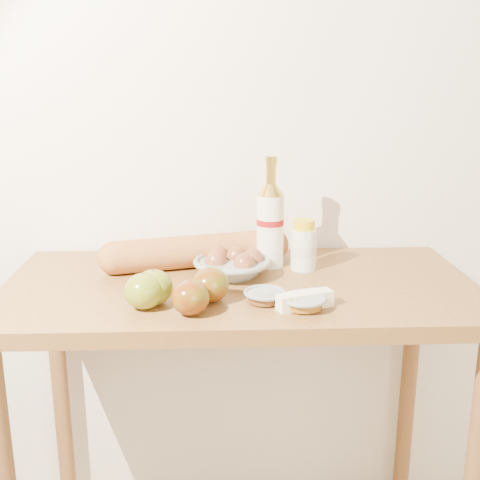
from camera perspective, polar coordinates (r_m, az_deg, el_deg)
name	(u,v)px	position (r m, az deg, el deg)	size (l,w,h in m)	color
back_wall	(235,115)	(1.79, -0.48, 11.80)	(3.50, 0.02, 2.60)	white
table	(240,327)	(1.59, -0.04, -8.21)	(1.20, 0.60, 0.90)	olive
bourbon_bottle	(270,222)	(1.64, 2.88, 1.67)	(0.08, 0.08, 0.30)	white
cream_bottle	(304,247)	(1.63, 6.05, -0.62)	(0.08, 0.08, 0.14)	white
egg_bowl	(232,265)	(1.58, -0.72, -2.37)	(0.26, 0.26, 0.07)	gray
baguette	(197,251)	(1.65, -4.13, -1.05)	(0.54, 0.22, 0.09)	#C47A3C
apple_yellowgreen	(154,287)	(1.40, -8.20, -4.45)	(0.09, 0.09, 0.08)	olive
apple_redgreen_front	(190,298)	(1.33, -4.74, -5.46)	(0.09, 0.09, 0.08)	#890707
apple_redgreen_right	(210,285)	(1.40, -2.84, -4.28)	(0.10, 0.10, 0.08)	maroon
sugar_bowl	(265,296)	(1.40, 2.38, -5.34)	(0.12, 0.12, 0.03)	gray
syrup_bowl	(304,302)	(1.37, 6.05, -5.90)	(0.11, 0.11, 0.03)	#8E9B96
butter_stick	(305,300)	(1.38, 6.17, -5.70)	(0.14, 0.08, 0.04)	#F6EDBE
apple_extra	(144,291)	(1.38, -9.10, -4.80)	(0.09, 0.09, 0.08)	olive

